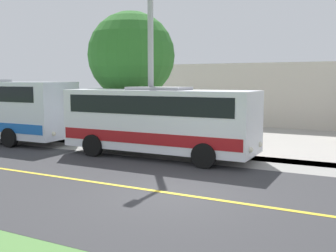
% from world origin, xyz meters
% --- Properties ---
extents(ground_plane, '(120.00, 120.00, 0.00)m').
position_xyz_m(ground_plane, '(0.00, 0.00, 0.00)').
color(ground_plane, '#548442').
extents(road_surface, '(8.00, 100.00, 0.01)m').
position_xyz_m(road_surface, '(0.00, 0.00, 0.00)').
color(road_surface, '#333335').
rests_on(road_surface, ground).
extents(sidewalk, '(2.40, 100.00, 0.01)m').
position_xyz_m(sidewalk, '(-5.20, 0.00, 0.00)').
color(sidewalk, gray).
rests_on(sidewalk, ground).
extents(parking_lot_surface, '(14.00, 36.00, 0.01)m').
position_xyz_m(parking_lot_surface, '(-12.40, 3.00, 0.00)').
color(parking_lot_surface, '#9E9991').
rests_on(parking_lot_surface, ground).
extents(road_centre_line, '(0.16, 100.00, 0.00)m').
position_xyz_m(road_centre_line, '(0.00, 0.00, 0.01)').
color(road_centre_line, gold).
rests_on(road_centre_line, ground).
extents(shuttle_bus_front, '(2.61, 7.93, 2.82)m').
position_xyz_m(shuttle_bus_front, '(-4.48, -2.91, 1.55)').
color(shuttle_bus_front, white).
rests_on(shuttle_bus_front, ground).
extents(street_light_pole, '(1.97, 0.24, 7.57)m').
position_xyz_m(street_light_pole, '(-4.87, -3.58, 4.19)').
color(street_light_pole, '#9E9EA3').
rests_on(street_light_pole, ground).
extents(tree_curbside, '(4.30, 4.30, 6.44)m').
position_xyz_m(tree_curbside, '(-7.40, -6.04, 4.28)').
color(tree_curbside, brown).
rests_on(tree_curbside, ground).
extents(commercial_building, '(10.00, 20.72, 4.20)m').
position_xyz_m(commercial_building, '(-21.40, -1.67, 2.10)').
color(commercial_building, beige).
rests_on(commercial_building, ground).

